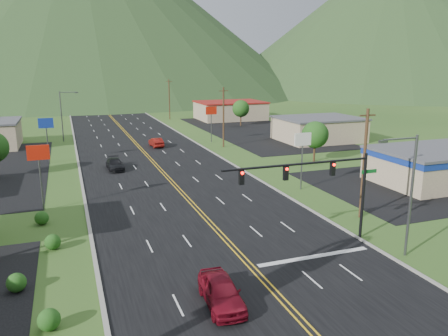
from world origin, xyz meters
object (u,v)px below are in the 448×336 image
object	(u,v)px
traffic_signal	(321,178)
streetlight_west	(63,113)
car_red_near	(221,292)
car_dark_mid	(115,164)
car_red_far	(156,142)
streetlight_east	(408,188)

from	to	relation	value
traffic_signal	streetlight_west	xyz separation A→B (m)	(-18.16, 56.00, -0.15)
car_red_near	car_dark_mid	bearing A→B (deg)	96.74
streetlight_west	car_dark_mid	bearing A→B (deg)	-76.65
streetlight_west	car_red_near	xyz separation A→B (m)	(8.08, -61.82, -4.33)
traffic_signal	streetlight_west	size ratio (longest dim) A/B	1.46
car_dark_mid	traffic_signal	bearing A→B (deg)	-69.80
traffic_signal	car_red_near	size ratio (longest dim) A/B	2.64
streetlight_west	car_red_far	size ratio (longest dim) A/B	1.95
car_red_far	streetlight_east	bearing A→B (deg)	96.65
car_red_near	streetlight_east	bearing A→B (deg)	10.54
streetlight_west	car_red_far	bearing A→B (deg)	-37.41
car_dark_mid	car_red_far	world-z (taller)	car_red_far
car_red_far	streetlight_west	bearing A→B (deg)	-40.49
car_red_near	car_dark_mid	world-z (taller)	car_red_near
traffic_signal	streetlight_east	distance (m)	6.17
streetlight_west	car_dark_mid	size ratio (longest dim) A/B	1.83
traffic_signal	streetlight_west	world-z (taller)	streetlight_west
streetlight_east	car_red_near	distance (m)	15.51
car_dark_mid	streetlight_west	bearing A→B (deg)	101.92
streetlight_east	streetlight_west	xyz separation A→B (m)	(-22.86, 60.00, 0.00)
traffic_signal	car_red_far	world-z (taller)	traffic_signal
traffic_signal	streetlight_west	bearing A→B (deg)	107.97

